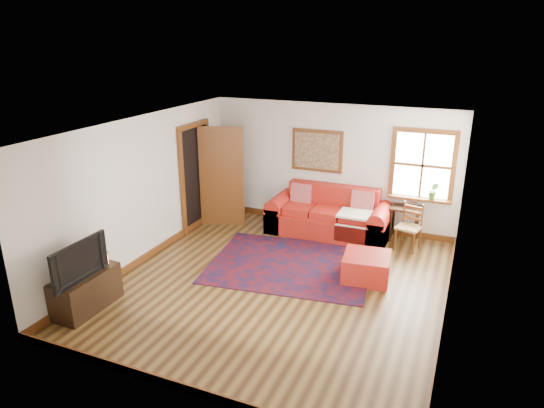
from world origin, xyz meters
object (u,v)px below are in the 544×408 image
at_px(side_table, 405,213).
at_px(ladder_back_chair, 410,225).
at_px(red_ottoman, 366,267).
at_px(media_cabinet, 86,291).
at_px(red_leather_sofa, 329,219).

distance_m(side_table, ladder_back_chair, 0.41).
bearing_deg(ladder_back_chair, side_table, 110.95).
bearing_deg(red_ottoman, side_table, 73.67).
height_order(red_ottoman, media_cabinet, media_cabinet).
distance_m(red_ottoman, media_cabinet, 4.27).
xyz_separation_m(red_ottoman, ladder_back_chair, (0.46, 1.47, 0.26)).
bearing_deg(media_cabinet, red_leather_sofa, 59.67).
height_order(red_leather_sofa, side_table, red_leather_sofa).
relative_size(red_leather_sofa, ladder_back_chair, 2.73).
bearing_deg(media_cabinet, ladder_back_chair, 44.88).
distance_m(red_leather_sofa, red_ottoman, 1.96).
bearing_deg(red_leather_sofa, ladder_back_chair, -5.17).
xyz_separation_m(side_table, media_cabinet, (-3.80, -4.31, -0.27)).
distance_m(red_ottoman, side_table, 1.91).
distance_m(ladder_back_chair, media_cabinet, 5.58).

